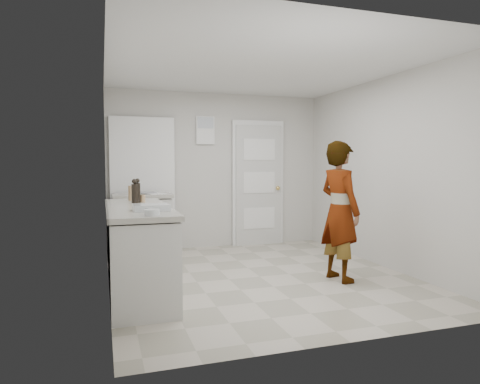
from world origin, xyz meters
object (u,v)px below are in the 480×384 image
object	(u,v)px
baking_dish	(151,208)
spice_jar	(143,199)
cake_mix_box	(133,193)
egg_bowl	(152,212)
oil_cruet_a	(135,192)
oil_cruet_b	(138,191)
person	(340,211)

from	to	relation	value
baking_dish	spice_jar	bearing A→B (deg)	89.99
cake_mix_box	egg_bowl	bearing A→B (deg)	-111.01
spice_jar	oil_cruet_a	xyz separation A→B (m)	(-0.10, -0.06, 0.09)
cake_mix_box	egg_bowl	size ratio (longest dim) A/B	1.32
egg_bowl	oil_cruet_b	bearing A→B (deg)	91.10
person	spice_jar	xyz separation A→B (m)	(-2.20, 0.64, 0.15)
cake_mix_box	oil_cruet_b	world-z (taller)	oil_cruet_b
oil_cruet_a	egg_bowl	bearing A→B (deg)	-87.13
person	baking_dish	xyz separation A→B (m)	(-2.20, -0.24, 0.14)
baking_dish	egg_bowl	size ratio (longest dim) A/B	2.52
oil_cruet_b	person	bearing A→B (deg)	-15.29
cake_mix_box	oil_cruet_a	size ratio (longest dim) A/B	0.65
spice_jar	cake_mix_box	bearing A→B (deg)	107.16
oil_cruet_a	egg_bowl	xyz separation A→B (m)	(0.06, -1.20, -0.10)
cake_mix_box	egg_bowl	world-z (taller)	cake_mix_box
oil_cruet_a	egg_bowl	size ratio (longest dim) A/B	2.02
spice_jar	egg_bowl	bearing A→B (deg)	-91.64
oil_cruet_b	baking_dish	world-z (taller)	oil_cruet_b
baking_dish	person	bearing A→B (deg)	6.21
egg_bowl	person	bearing A→B (deg)	15.46
person	oil_cruet_b	world-z (taller)	person
baking_dish	cake_mix_box	bearing A→B (deg)	94.23
oil_cruet_a	oil_cruet_b	bearing A→B (deg)	41.59
spice_jar	egg_bowl	world-z (taller)	spice_jar
person	oil_cruet_a	bearing A→B (deg)	66.40
cake_mix_box	oil_cruet_a	xyz separation A→B (m)	(-0.01, -0.34, 0.04)
spice_jar	egg_bowl	xyz separation A→B (m)	(-0.04, -1.26, -0.02)
spice_jar	oil_cruet_b	size ratio (longest dim) A/B	0.31
spice_jar	oil_cruet_a	bearing A→B (deg)	-147.95
person	oil_cruet_a	xyz separation A→B (m)	(-2.29, 0.58, 0.24)
person	spice_jar	size ratio (longest dim) A/B	18.71
cake_mix_box	spice_jar	bearing A→B (deg)	-95.70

